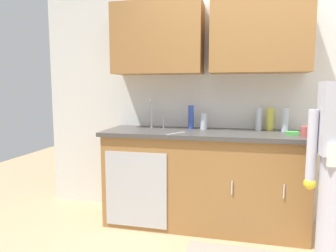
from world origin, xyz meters
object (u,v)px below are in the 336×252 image
bottle_soap (285,120)px  bottle_water_tall (258,119)px  bottle_dish_liquid (204,121)px  sponge (292,133)px  knife_on_counter (176,133)px  bottle_cleaner_spray (191,117)px  cup_by_sink (305,132)px  sink (151,131)px  bottle_water_short (270,119)px

bottle_soap → bottle_water_tall: bottle_soap is taller
bottle_dish_liquid → sponge: bearing=-13.8°
knife_on_counter → bottle_soap: bearing=-40.0°
bottle_water_tall → knife_on_counter: 0.86m
bottle_dish_liquid → knife_on_counter: 0.43m
bottle_dish_liquid → sponge: size_ratio=1.50×
bottle_water_tall → bottle_cleaner_spray: bearing=-178.1°
cup_by_sink → bottle_dish_liquid: bearing=160.9°
bottle_cleaner_spray → sink: bearing=-157.9°
sink → bottle_cleaner_spray: 0.43m
bottle_dish_liquid → sponge: bottle_dish_liquid is taller
bottle_cleaner_spray → bottle_soap: bearing=-0.4°
bottle_water_tall → bottle_cleaner_spray: 0.67m
sink → cup_by_sink: size_ratio=5.45×
cup_by_sink → sponge: cup_by_sink is taller
knife_on_counter → sponge: bearing=-51.6°
sink → bottle_dish_liquid: 0.54m
bottle_soap → bottle_dish_liquid: size_ratio=1.37×
sink → bottle_dish_liquid: (0.51, 0.14, 0.10)m
bottle_soap → sponge: bearing=-80.3°
sink → bottle_water_tall: 1.07m
bottle_soap → sink: bearing=-173.5°
bottle_dish_liquid → knife_on_counter: size_ratio=0.69×
cup_by_sink → bottle_water_tall: bearing=136.2°
bottle_water_short → bottle_cleaner_spray: bottle_cleaner_spray is taller
bottle_water_tall → bottle_dish_liquid: 0.54m
sink → bottle_soap: bearing=6.5°
cup_by_sink → knife_on_counter: (-1.11, -0.05, -0.04)m
bottle_water_tall → bottle_dish_liquid: size_ratio=1.34×
knife_on_counter → sponge: 1.04m
bottle_soap → sponge: (0.04, -0.21, -0.10)m
bottle_soap → sponge: size_ratio=2.05×
sink → knife_on_counter: bearing=-36.7°
bottle_water_tall → bottle_dish_liquid: bearing=-176.0°
bottle_cleaner_spray → cup_by_sink: size_ratio=2.62×
bottle_cleaner_spray → sponge: size_ratio=2.18×
bottle_dish_liquid → cup_by_sink: bottle_dish_liquid is taller
bottle_water_tall → bottle_water_short: size_ratio=1.00×
cup_by_sink → sponge: 0.15m
knife_on_counter → bottle_cleaner_spray: bearing=17.9°
bottle_soap → bottle_water_short: bearing=152.6°
bottle_soap → bottle_dish_liquid: bottle_soap is taller
sink → bottle_water_short: 1.19m
bottle_water_tall → sponge: bottle_water_tall is taller
sponge → bottle_dish_liquid: bearing=166.2°
sink → bottle_dish_liquid: bearing=15.1°
bottle_soap → bottle_water_tall: 0.24m
bottle_water_tall → bottle_water_short: same height
sink → bottle_water_tall: bearing=9.5°
bottle_dish_liquid → cup_by_sink: 0.96m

